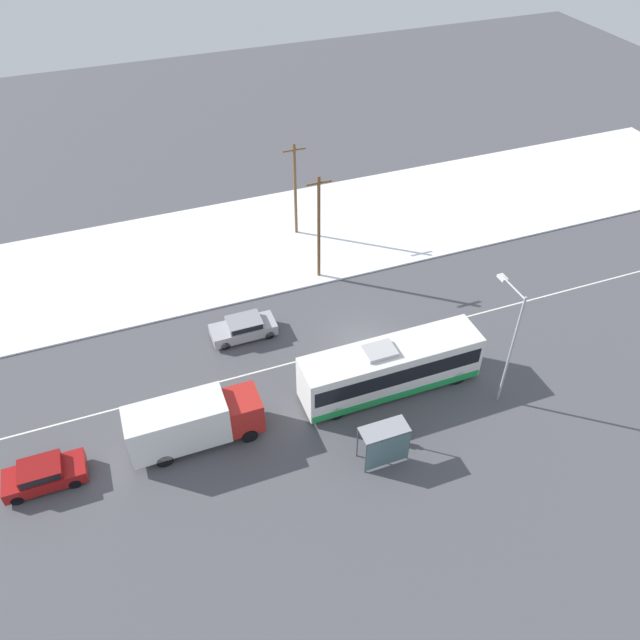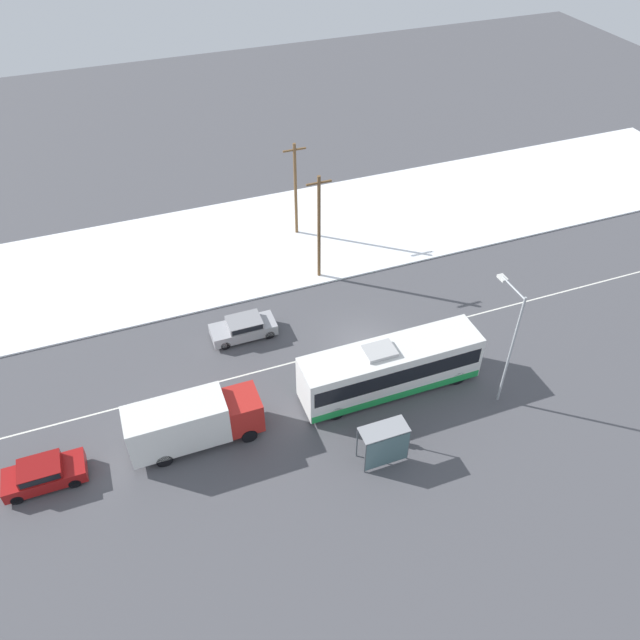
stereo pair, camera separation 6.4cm
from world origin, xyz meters
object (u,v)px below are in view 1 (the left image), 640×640
at_px(streetlamp, 510,334).
at_px(utility_pole_roadside, 319,227).
at_px(city_bus, 391,368).
at_px(sedan_car, 244,327).
at_px(parked_car_near_truck, 43,474).
at_px(bus_shelter, 386,442).
at_px(utility_pole_snowlot, 295,189).
at_px(pedestrian_at_stop, 384,428).
at_px(box_truck, 192,422).

height_order(streetlamp, utility_pole_roadside, utility_pole_roadside).
relative_size(city_bus, sedan_car, 2.56).
relative_size(sedan_car, utility_pole_roadside, 0.52).
relative_size(parked_car_near_truck, bus_shelter, 1.59).
distance_m(parked_car_near_truck, utility_pole_snowlot, 27.11).
bearing_deg(parked_car_near_truck, sedan_car, 30.18).
xyz_separation_m(city_bus, pedestrian_at_stop, (-1.98, -3.50, -0.72)).
bearing_deg(utility_pole_snowlot, parked_car_near_truck, -138.17).
xyz_separation_m(city_bus, utility_pole_snowlot, (0.28, 18.09, 2.39)).
distance_m(pedestrian_at_stop, bus_shelter, 1.63).
bearing_deg(sedan_car, utility_pole_snowlot, -124.67).
xyz_separation_m(parked_car_near_truck, utility_pole_roadside, (19.72, 11.87, 3.52)).
bearing_deg(bus_shelter, utility_pole_snowlot, 82.90).
height_order(box_truck, sedan_car, box_truck).
bearing_deg(bus_shelter, streetlamp, 14.31).
height_order(parked_car_near_truck, utility_pole_roadside, utility_pole_roadside).
distance_m(parked_car_near_truck, bus_shelter, 17.92).
bearing_deg(utility_pole_roadside, parked_car_near_truck, -148.97).
xyz_separation_m(sedan_car, utility_pole_roadside, (6.94, 4.43, 3.55)).
xyz_separation_m(sedan_car, utility_pole_snowlot, (7.27, 10.51, 3.32)).
relative_size(city_bus, bus_shelter, 4.23).
bearing_deg(bus_shelter, pedestrian_at_stop, 65.82).
relative_size(sedan_car, utility_pole_snowlot, 0.55).
distance_m(streetlamp, utility_pole_roadside, 15.83).
height_order(city_bus, bus_shelter, city_bus).
xyz_separation_m(city_bus, utility_pole_roadside, (-0.05, 12.01, 2.62)).
height_order(box_truck, parked_car_near_truck, box_truck).
distance_m(streetlamp, utility_pole_snowlot, 21.53).
distance_m(city_bus, parked_car_near_truck, 19.79).
xyz_separation_m(city_bus, streetlamp, (5.69, -2.73, 3.21)).
relative_size(pedestrian_at_stop, bus_shelter, 0.61).
distance_m(pedestrian_at_stop, utility_pole_roadside, 15.98).
xyz_separation_m(city_bus, bus_shelter, (-2.58, -4.84, -0.03)).
relative_size(box_truck, utility_pole_snowlot, 0.93).
xyz_separation_m(box_truck, sedan_car, (4.88, 7.50, -0.93)).
relative_size(sedan_car, pedestrian_at_stop, 2.70).
bearing_deg(utility_pole_snowlot, city_bus, -90.88).
bearing_deg(sedan_car, parked_car_near_truck, 30.18).
distance_m(sedan_car, parked_car_near_truck, 14.79).
xyz_separation_m(city_bus, box_truck, (-11.87, 0.08, 0.00)).
bearing_deg(parked_car_near_truck, streetlamp, -6.44).
bearing_deg(pedestrian_at_stop, bus_shelter, -114.18).
xyz_separation_m(streetlamp, utility_pole_snowlot, (-5.41, 20.82, -0.82)).
bearing_deg(box_truck, sedan_car, 56.94).
bearing_deg(box_truck, streetlamp, -9.08).
bearing_deg(pedestrian_at_stop, sedan_car, 114.35).
relative_size(parked_car_near_truck, pedestrian_at_stop, 2.61).
bearing_deg(bus_shelter, box_truck, 152.13).
distance_m(parked_car_near_truck, utility_pole_roadside, 23.29).
xyz_separation_m(utility_pole_roadside, utility_pole_snowlot, (0.33, 6.08, -0.23)).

